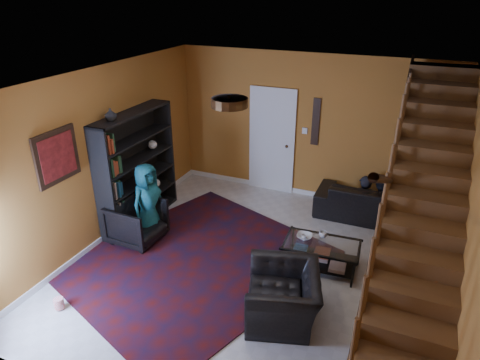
% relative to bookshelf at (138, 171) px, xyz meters
% --- Properties ---
extents(floor, '(5.50, 5.50, 0.00)m').
position_rel_bookshelf_xyz_m(floor, '(2.40, -0.60, -0.96)').
color(floor, beige).
rests_on(floor, ground).
extents(room, '(5.50, 5.50, 5.50)m').
position_rel_bookshelf_xyz_m(room, '(1.07, 0.73, -0.91)').
color(room, '#A26624').
rests_on(room, ground).
extents(staircase, '(0.95, 5.02, 3.18)m').
position_rel_bookshelf_xyz_m(staircase, '(4.53, -0.60, 0.43)').
color(staircase, brown).
rests_on(staircase, floor).
extents(bookshelf, '(0.35, 1.80, 2.00)m').
position_rel_bookshelf_xyz_m(bookshelf, '(0.00, 0.00, 0.00)').
color(bookshelf, black).
rests_on(bookshelf, floor).
extents(door, '(0.82, 0.05, 2.05)m').
position_rel_bookshelf_xyz_m(door, '(1.70, 2.12, 0.06)').
color(door, silver).
rests_on(door, floor).
extents(framed_picture, '(0.04, 0.74, 0.74)m').
position_rel_bookshelf_xyz_m(framed_picture, '(-0.17, -1.50, 0.79)').
color(framed_picture, maroon).
rests_on(framed_picture, room).
extents(wall_hanging, '(0.14, 0.03, 0.90)m').
position_rel_bookshelf_xyz_m(wall_hanging, '(2.55, 2.13, 0.59)').
color(wall_hanging, black).
rests_on(wall_hanging, room).
extents(ceiling_fixture, '(0.40, 0.40, 0.10)m').
position_rel_bookshelf_xyz_m(ceiling_fixture, '(2.40, -1.40, 1.78)').
color(ceiling_fixture, '#3F2814').
rests_on(ceiling_fixture, room).
extents(rug, '(4.21, 4.47, 0.02)m').
position_rel_bookshelf_xyz_m(rug, '(1.48, -0.76, -0.96)').
color(rug, '#420C0B').
rests_on(rug, floor).
extents(sofa, '(2.21, 0.88, 0.64)m').
position_rel_bookshelf_xyz_m(sofa, '(3.90, 1.70, -0.64)').
color(sofa, black).
rests_on(sofa, floor).
extents(armchair_left, '(0.81, 0.78, 0.71)m').
position_rel_bookshelf_xyz_m(armchair_left, '(0.35, -0.61, -0.61)').
color(armchair_left, black).
rests_on(armchair_left, floor).
extents(armchair_right, '(1.16, 1.24, 0.66)m').
position_rel_bookshelf_xyz_m(armchair_right, '(3.11, -1.37, -0.63)').
color(armchair_right, black).
rests_on(armchair_right, floor).
extents(person_adult_a, '(0.48, 0.35, 1.24)m').
position_rel_bookshelf_xyz_m(person_adult_a, '(3.62, 1.75, -0.80)').
color(person_adult_a, black).
rests_on(person_adult_a, sofa).
extents(person_adult_b, '(0.66, 0.53, 1.31)m').
position_rel_bookshelf_xyz_m(person_adult_b, '(3.90, 1.75, -0.76)').
color(person_adult_b, black).
rests_on(person_adult_b, sofa).
extents(person_child, '(0.53, 0.71, 1.31)m').
position_rel_bookshelf_xyz_m(person_child, '(0.45, -0.40, -0.31)').
color(person_child, '#1A6665').
rests_on(person_child, armchair_left).
extents(coffee_table, '(1.14, 0.71, 0.42)m').
position_rel_bookshelf_xyz_m(coffee_table, '(3.30, -0.14, -0.73)').
color(coffee_table, black).
rests_on(coffee_table, floor).
extents(cup_a, '(0.14, 0.14, 0.10)m').
position_rel_bookshelf_xyz_m(cup_a, '(3.27, 0.03, -0.50)').
color(cup_a, '#999999').
rests_on(cup_a, coffee_table).
extents(cup_b, '(0.10, 0.10, 0.09)m').
position_rel_bookshelf_xyz_m(cup_b, '(3.04, -0.16, -0.50)').
color(cup_b, '#999999').
rests_on(cup_b, coffee_table).
extents(bowl, '(0.25, 0.25, 0.06)m').
position_rel_bookshelf_xyz_m(bowl, '(3.03, -0.10, -0.52)').
color(bowl, '#999999').
rests_on(bowl, coffee_table).
extents(vase, '(0.18, 0.18, 0.19)m').
position_rel_bookshelf_xyz_m(vase, '(-0.00, -0.50, 1.13)').
color(vase, '#999999').
rests_on(vase, bookshelf).
extents(popcorn_bucket, '(0.16, 0.16, 0.15)m').
position_rel_bookshelf_xyz_m(popcorn_bucket, '(0.37, -2.40, -0.87)').
color(popcorn_bucket, red).
rests_on(popcorn_bucket, rug).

